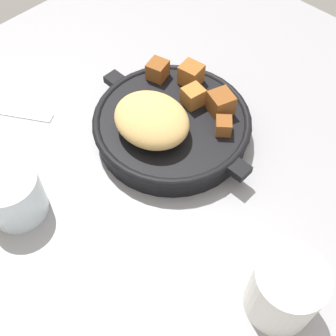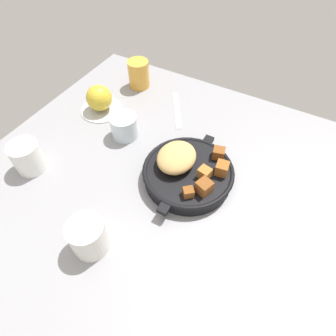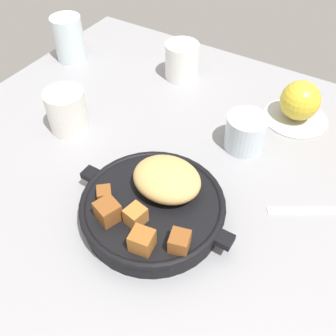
{
  "view_description": "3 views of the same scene",
  "coord_description": "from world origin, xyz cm",
  "views": [
    {
      "loc": [
        -23.62,
        24.36,
        48.78
      ],
      "look_at": [
        -1.46,
        1.54,
        4.39
      ],
      "focal_mm": 45.96,
      "sensor_mm": 36.0,
      "label": 1
    },
    {
      "loc": [
        -35.58,
        -21.98,
        57.03
      ],
      "look_at": [
        2.54,
        -0.85,
        3.7
      ],
      "focal_mm": 30.09,
      "sensor_mm": 36.0,
      "label": 2
    },
    {
      "loc": [
        25.64,
        -35.42,
        49.69
      ],
      "look_at": [
        3.63,
        0.6,
        5.35
      ],
      "focal_mm": 40.94,
      "sensor_mm": 36.0,
      "label": 3
    }
  ],
  "objects": [
    {
      "name": "ceramic_mug_white",
      "position": [
        -21.38,
        4.34,
        4.17
      ],
      "size": [
        7.54,
        7.54,
        8.35
      ],
      "primitive_type": "cylinder",
      "color": "silver",
      "rests_on": "ground_plane"
    },
    {
      "name": "cast_iron_skillet",
      "position": [
        4.6,
        -5.08,
        2.88
      ],
      "size": [
        26.94,
        22.64,
        8.11
      ],
      "color": "black",
      "rests_on": "ground_plane"
    },
    {
      "name": "water_glass_short",
      "position": [
        10.06,
        17.45,
        3.31
      ],
      "size": [
        7.55,
        7.55,
        6.61
      ],
      "primitive_type": "cylinder",
      "color": "silver",
      "rests_on": "ground_plane"
    },
    {
      "name": "ground_plane",
      "position": [
        0.0,
        0.0,
        -1.2
      ],
      "size": [
        91.1,
        94.83,
        2.4
      ],
      "primitive_type": "cube",
      "color": "gray"
    }
  ]
}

